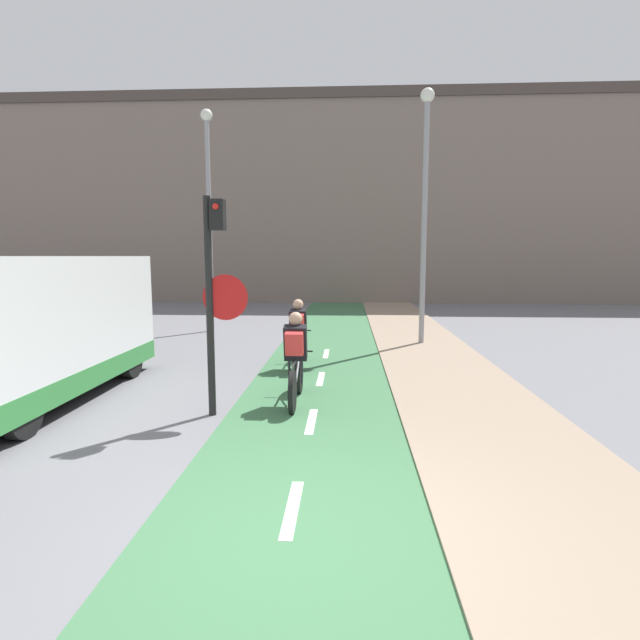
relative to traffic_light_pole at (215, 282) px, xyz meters
name	(u,v)px	position (x,y,z in m)	size (l,w,h in m)	color
ground_plane	(286,540)	(1.43, -3.28, -2.00)	(120.00, 120.00, 0.00)	slate
bike_lane	(286,539)	(1.43, -3.27, -1.99)	(2.58, 60.00, 0.02)	#3D7047
sidewalk_strip	(589,547)	(3.92, -3.28, -1.98)	(2.40, 60.00, 0.05)	gray
building_row_background	(339,203)	(1.43, 20.57, 3.25)	(60.00, 5.20, 10.47)	slate
traffic_light_pole	(215,282)	(0.00, 0.00, 0.00)	(0.67, 0.25, 3.24)	black
street_lamp_far	(209,198)	(-2.37, 8.37, 2.16)	(0.36, 0.36, 6.80)	gray
street_lamp_sidewalk	(425,191)	(3.95, 6.28, 2.07)	(0.36, 0.36, 6.63)	gray
cyclist_near	(296,361)	(1.12, 0.63, -1.29)	(0.46, 1.79, 1.50)	black
cyclist_far	(298,335)	(0.90, 3.22, -1.29)	(0.46, 1.73, 1.48)	black
van	(26,331)	(-3.28, 0.56, -0.83)	(2.18, 5.12, 2.38)	silver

